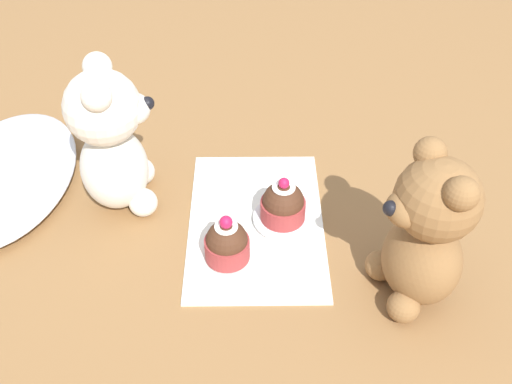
% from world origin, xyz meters
% --- Properties ---
extents(ground_plane, '(4.00, 4.00, 0.00)m').
position_xyz_m(ground_plane, '(0.00, 0.00, 0.00)').
color(ground_plane, olive).
extents(knitted_placemat, '(0.28, 0.18, 0.01)m').
position_xyz_m(knitted_placemat, '(0.00, 0.00, 0.00)').
color(knitted_placemat, silver).
rests_on(knitted_placemat, ground_plane).
extents(tulle_cloth, '(0.30, 0.19, 0.03)m').
position_xyz_m(tulle_cloth, '(0.08, 0.36, 0.02)').
color(tulle_cloth, silver).
rests_on(tulle_cloth, ground_plane).
extents(teddy_bear_cream, '(0.12, 0.12, 0.21)m').
position_xyz_m(teddy_bear_cream, '(0.05, 0.19, 0.10)').
color(teddy_bear_cream, silver).
rests_on(teddy_bear_cream, ground_plane).
extents(teddy_bear_tan, '(0.12, 0.11, 0.20)m').
position_xyz_m(teddy_bear_tan, '(-0.12, -0.18, 0.10)').
color(teddy_bear_tan, olive).
rests_on(teddy_bear_tan, ground_plane).
extents(cupcake_near_cream_bear, '(0.06, 0.06, 0.07)m').
position_xyz_m(cupcake_near_cream_bear, '(-0.06, 0.04, 0.03)').
color(cupcake_near_cream_bear, '#993333').
rests_on(cupcake_near_cream_bear, knitted_placemat).
extents(saucer_plate, '(0.08, 0.08, 0.01)m').
position_xyz_m(saucer_plate, '(-0.00, -0.04, 0.01)').
color(saucer_plate, silver).
rests_on(saucer_plate, knitted_placemat).
extents(cupcake_near_tan_bear, '(0.06, 0.06, 0.07)m').
position_xyz_m(cupcake_near_tan_bear, '(-0.00, -0.04, 0.03)').
color(cupcake_near_tan_bear, '#993333').
rests_on(cupcake_near_tan_bear, saucer_plate).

